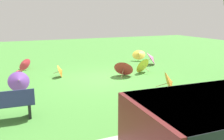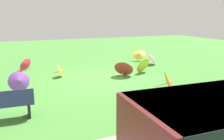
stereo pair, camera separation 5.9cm
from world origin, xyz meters
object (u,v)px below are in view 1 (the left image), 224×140
Objects in this scene: parasol_red_0 at (24,64)px; parasol_pink_1 at (152,58)px; parasol_orange_1 at (170,82)px; parasol_purple_1 at (19,81)px; parasol_red_2 at (18,72)px; parasol_yellow_1 at (142,65)px; park_bench at (5,105)px; parasol_yellow_0 at (139,54)px; parasol_orange_0 at (61,71)px; parasol_red_1 at (124,67)px.

parasol_red_0 is 0.88× the size of parasol_pink_1.
parasol_orange_1 is at bearing 64.21° from parasol_pink_1.
parasol_purple_1 is 2.09m from parasol_red_2.
parasol_red_2 is at bearing -12.29° from parasol_yellow_1.
parasol_yellow_0 is at bearing -140.48° from park_bench.
parasol_purple_1 is at bearing 7.35° from parasol_yellow_1.
parasol_yellow_0 reaches higher than parasol_red_2.
parasol_pink_1 is at bearing -171.33° from parasol_orange_0.
parasol_pink_1 is (-7.21, 1.60, 0.09)m from parasol_red_0.
park_bench is 1.94× the size of parasol_purple_1.
parasol_orange_1 is (-5.77, -0.17, -0.02)m from park_bench.
parasol_red_2 is 7.66m from parasol_pink_1.
parasol_orange_0 is 5.78m from parasol_pink_1.
parasol_red_0 is 5.61m from parasol_red_1.
park_bench is at bearing 39.52° from parasol_yellow_0.
parasol_orange_0 is 0.70× the size of parasol_yellow_1.
parasol_yellow_1 is at bearing -150.58° from park_bench.
parasol_pink_1 is (-7.65, -0.31, 0.08)m from parasol_red_2.
parasol_red_1 is at bearing 14.50° from parasol_yellow_1.
parasol_red_2 is at bearing -92.14° from parasol_purple_1.
park_bench is 1.95× the size of parasol_red_2.
park_bench is 5.06m from parasol_red_2.
parasol_red_1 is 3.43m from parasol_pink_1.
parasol_orange_1 is 3.65m from parasol_yellow_1.
parasol_red_0 is at bearing -103.01° from parasol_red_2.
parasol_red_1 is 4.27m from parasol_yellow_0.
parasol_yellow_0 is at bearing 178.20° from parasol_red_0.
parasol_pink_1 reaches higher than parasol_yellow_0.
parasol_yellow_0 is (-7.52, -1.69, 0.13)m from parasol_red_2.
parasol_red_1 is 1.20× the size of parasol_orange_1.
parasol_yellow_0 is at bearing -109.87° from parasol_orange_1.
parasol_orange_1 reaches higher than parasol_red_1.
parasol_red_0 is 1.96m from parasol_red_2.
parasol_orange_0 is 0.60× the size of parasol_yellow_0.
parasol_red_2 is (5.16, -4.85, -0.12)m from parasol_orange_1.
parasol_red_0 is at bearing -30.13° from parasol_yellow_1.
park_bench is 1.38× the size of parasol_red_1.
parasol_pink_1 is (-8.27, -5.33, -0.05)m from park_bench.
parasol_orange_1 is 5.74m from parasol_pink_1.
parasol_orange_1 is at bearing 152.12° from parasol_purple_1.
parasol_red_1 is (-2.87, 1.05, 0.12)m from parasol_orange_0.
park_bench reaches higher than parasol_red_0.
parasol_orange_1 reaches higher than parasol_yellow_1.
parasol_orange_0 is 3.06m from parasol_red_1.
parasol_yellow_1 is (-0.82, -3.55, -0.04)m from parasol_orange_1.
parasol_yellow_1 is (-4.05, 0.74, 0.10)m from parasol_orange_0.
parasol_orange_1 is 1.18× the size of parasol_red_2.
parasol_purple_1 is 1.00× the size of parasol_red_2.
parasol_yellow_0 is (-2.71, -3.29, 0.03)m from parasol_red_1.
parasol_red_2 is 7.71m from parasol_yellow_0.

